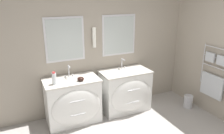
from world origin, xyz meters
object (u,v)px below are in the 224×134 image
Objects in this scene: amenity_bowl at (81,79)px; vanity_right at (126,91)px; vanity_left at (73,101)px; toiletry_bottle at (54,79)px; waste_bin at (188,101)px.

vanity_right is at bearing 5.59° from amenity_bowl.
toiletry_bottle reaches higher than vanity_left.
toiletry_bottle is at bearing -169.50° from vanity_left.
vanity_left is 0.48m from amenity_bowl.
vanity_left is at bearing 145.32° from amenity_bowl.
vanity_right reaches higher than waste_bin.
toiletry_bottle is at bearing -177.65° from vanity_right.
vanity_left is 4.48× the size of toiletry_bottle.
amenity_bowl is at bearing 170.32° from waste_bin.
toiletry_bottle is (-0.31, -0.06, 0.52)m from vanity_left.
amenity_bowl is 2.37m from waste_bin.
toiletry_bottle is 2.82m from waste_bin.
amenity_bowl reaches higher than vanity_left.
vanity_right is 3.65× the size of waste_bin.
vanity_left is 2.42m from waste_bin.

